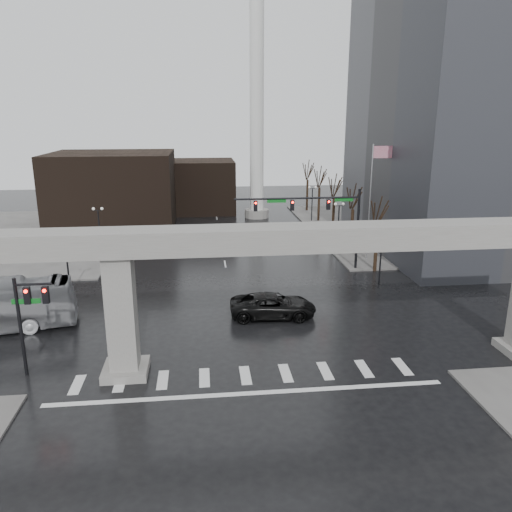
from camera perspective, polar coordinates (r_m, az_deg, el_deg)
name	(u,v)px	position (r m, az deg, el deg)	size (l,w,h in m)	color
ground	(244,367)	(31.03, -1.39, -12.58)	(160.00, 160.00, 0.00)	black
sidewalk_ne	(412,228)	(70.80, 17.36, 3.09)	(28.00, 36.00, 0.15)	slate
sidewalk_nw	(10,238)	(69.09, -26.29, 1.86)	(28.00, 36.00, 0.15)	slate
elevated_guideway	(265,258)	(28.55, 1.04, -0.20)	(48.00, 2.60, 8.70)	gray
office_tower	(486,54)	(61.56, 24.77, 20.26)	(22.00, 26.00, 42.00)	#59595E
building_far_left	(114,190)	(70.87, -15.95, 7.27)	(16.00, 14.00, 10.00)	black
building_far_mid	(202,186)	(79.94, -6.17, 7.96)	(10.00, 10.00, 8.00)	black
smokestack	(257,126)	(73.70, 0.09, 14.69)	(3.60, 3.60, 30.00)	silver
signal_mast_arm	(320,212)	(48.21, 7.31, 4.99)	(12.12, 0.43, 8.00)	black
signal_left_pole	(28,310)	(31.32, -24.58, -5.63)	(2.30, 0.30, 6.00)	black
flagpole_assembly	(373,189)	(52.76, 13.28, 7.50)	(2.06, 0.12, 12.00)	silver
lamp_right_0	(381,247)	(45.56, 14.13, 0.97)	(1.22, 0.32, 5.11)	black
lamp_right_1	(339,217)	(58.53, 9.44, 4.46)	(1.22, 0.32, 5.11)	black
lamp_right_2	(312,198)	(71.89, 6.44, 6.65)	(1.22, 0.32, 5.11)	black
lamp_left_0	(67,257)	(44.17, -20.83, -0.06)	(1.22, 0.32, 5.11)	black
lamp_left_1	(99,222)	(57.46, -17.53, 3.73)	(1.22, 0.32, 5.11)	black
lamp_left_2	(118,201)	(71.02, -15.46, 6.07)	(1.22, 0.32, 5.11)	black
tree_right_0	(377,243)	(49.72, 13.62, 1.41)	(1.09, 1.58, 7.50)	black
tree_right_1	(352,225)	(57.08, 10.94, 3.46)	(1.09, 1.61, 7.67)	black
tree_right_2	(334,212)	(64.60, 8.87, 5.03)	(1.10, 1.63, 7.85)	black
tree_right_3	(319,201)	(72.21, 7.23, 6.27)	(1.11, 1.66, 8.02)	black
tree_right_4	(307,192)	(79.91, 5.90, 7.27)	(1.12, 1.69, 8.19)	black
pickup_truck	(273,306)	(37.86, 1.96, -5.68)	(2.98, 6.47, 1.80)	black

